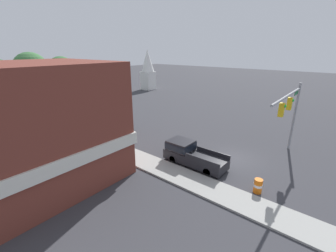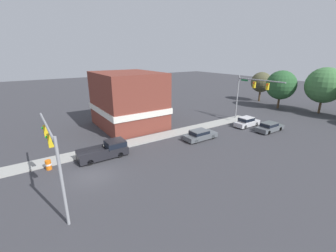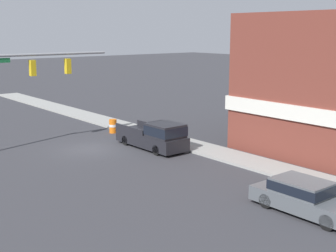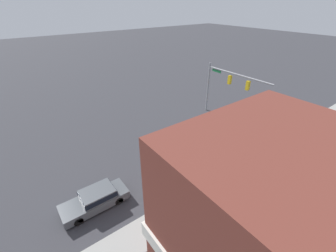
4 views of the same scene
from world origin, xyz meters
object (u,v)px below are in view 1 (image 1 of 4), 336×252
object	(u,v)px
car_second_ahead	(71,109)
pickup_truck_parked	(190,153)
car_oncoming	(89,104)
car_lead	(115,122)
construction_barrel	(258,186)

from	to	relation	value
car_second_ahead	pickup_truck_parked	world-z (taller)	pickup_truck_parked
car_oncoming	pickup_truck_parked	distance (m)	24.47
car_lead	pickup_truck_parked	xyz separation A→B (m)	(-1.77, -12.66, 0.17)
pickup_truck_parked	construction_barrel	distance (m)	6.18
pickup_truck_parked	car_oncoming	bearing A→B (deg)	77.93
construction_barrel	pickup_truck_parked	bearing A→B (deg)	84.64
car_lead	car_oncoming	size ratio (longest dim) A/B	1.01
car_lead	car_second_ahead	world-z (taller)	car_second_ahead
pickup_truck_parked	car_second_ahead	bearing A→B (deg)	86.24
car_oncoming	construction_barrel	xyz separation A→B (m)	(-5.69, -30.07, -0.23)
car_oncoming	car_second_ahead	world-z (taller)	car_second_ahead
car_oncoming	construction_barrel	bearing A→B (deg)	79.28
car_second_ahead	construction_barrel	distance (m)	29.29
car_lead	car_oncoming	bearing A→B (deg)	73.46
car_lead	car_second_ahead	bearing A→B (deg)	91.37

